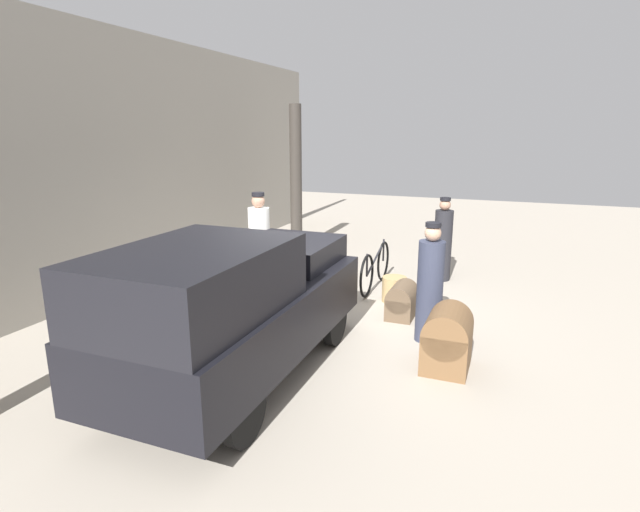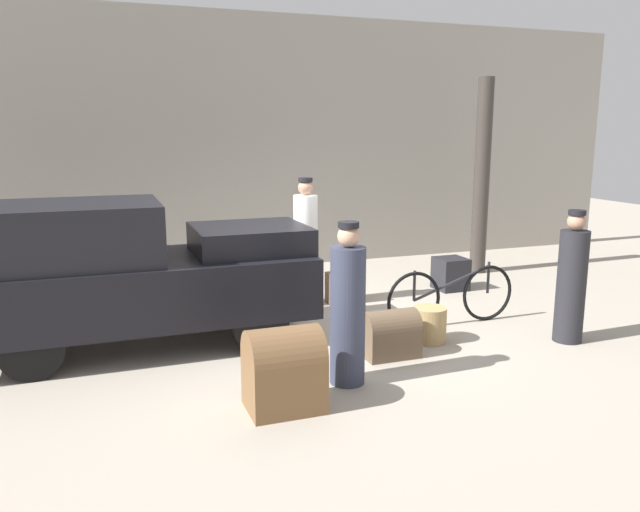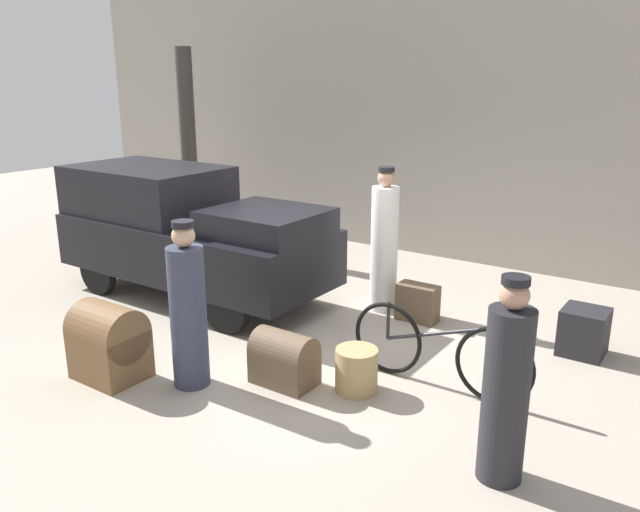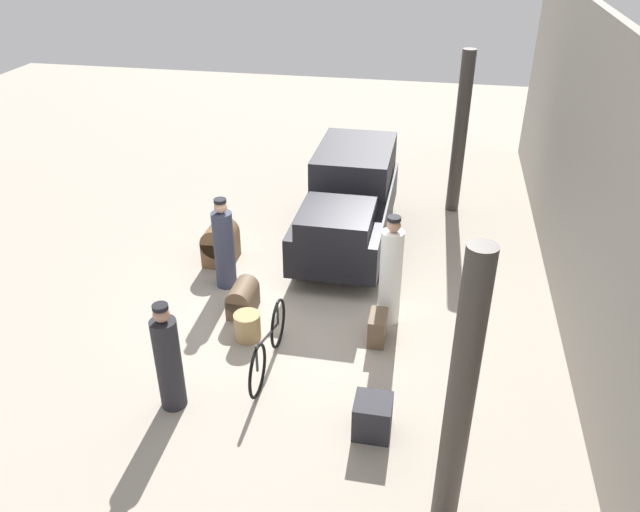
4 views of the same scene
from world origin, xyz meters
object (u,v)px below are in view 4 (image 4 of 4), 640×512
Objects in this scene: bicycle at (268,345)px; conductor_in_dark_uniform at (391,275)px; porter_standing_middle at (224,247)px; wicker_basket at (247,326)px; trunk_barrel_dark at (220,243)px; trunk_large_brown at (377,328)px; truck at (349,199)px; suitcase_small_leather at (243,298)px; porter_with_bicycle at (168,361)px; trunk_wicker_pale at (373,417)px.

bicycle is 2.19m from conductor_in_dark_uniform.
porter_standing_middle is (-2.00, -1.30, 0.37)m from bicycle.
trunk_barrel_dark is (-2.16, -1.16, 0.17)m from wicker_basket.
trunk_large_brown is at bearing 59.33° from trunk_barrel_dark.
trunk_barrel_dark is at bearing -120.67° from trunk_large_brown.
porter_standing_middle is at bearing -43.27° from truck.
conductor_in_dark_uniform is 0.84m from trunk_large_brown.
truck is at bearing 118.29° from trunk_barrel_dark.
trunk_barrel_dark is (1.18, -2.19, -0.54)m from truck.
trunk_barrel_dark is at bearing -149.06° from bicycle.
truck is at bearing -157.44° from conductor_in_dark_uniform.
suitcase_small_leather is (-0.66, -0.28, 0.05)m from wicker_basket.
porter_with_bicycle reaches higher than bicycle.
conductor_in_dark_uniform reaches higher than trunk_wicker_pale.
trunk_wicker_pale reaches higher than trunk_large_brown.
porter_with_bicycle is 3.17m from trunk_large_brown.
porter_with_bicycle is (1.59, -0.54, 0.52)m from wicker_basket.
truck is 3.06m from suitcase_small_leather.
truck is at bearing 172.34° from bicycle.
porter_standing_middle is at bearing -135.68° from trunk_wicker_pale.
bicycle is at bearing 33.09° from porter_standing_middle.
porter_with_bicycle is 2.99m from porter_standing_middle.
truck is 2.68m from porter_standing_middle.
wicker_basket is at bearing 22.80° from suitcase_small_leather.
truck reaches higher than porter_standing_middle.
porter_standing_middle reaches higher than trunk_large_brown.
suitcase_small_leather is at bearing -133.27° from trunk_wicker_pale.
truck is at bearing 136.73° from porter_standing_middle.
porter_with_bicycle is at bearing -46.67° from conductor_in_dark_uniform.
truck reaches higher than bicycle.
trunk_large_brown is 3.62m from trunk_barrel_dark.
trunk_large_brown is 0.81× the size of suitcase_small_leather.
trunk_large_brown is at bearing 81.35° from suitcase_small_leather.
truck is at bearing 154.04° from suitcase_small_leather.
trunk_large_brown is 1.91m from trunk_wicker_pale.
trunk_barrel_dark is at bearing -138.93° from trunk_wicker_pale.
trunk_wicker_pale is at bearing 58.67° from bicycle.
porter_standing_middle is at bearing 24.91° from trunk_barrel_dark.
trunk_barrel_dark reaches higher than wicker_basket.
conductor_in_dark_uniform is at bearing -178.99° from trunk_wicker_pale.
bicycle is 1.47m from porter_with_bicycle.
trunk_wicker_pale is 4.97m from trunk_barrel_dark.
bicycle reaches higher than suitcase_small_leather.
conductor_in_dark_uniform reaches higher than trunk_large_brown.
suitcase_small_leather is at bearing 30.43° from trunk_barrel_dark.
trunk_barrel_dark is (-3.75, -0.62, -0.35)m from porter_with_bicycle.
wicker_basket is at bearing 29.97° from porter_standing_middle.
porter_standing_middle is at bearing -150.03° from wicker_basket.
wicker_basket is 2.63m from trunk_wicker_pale.
bicycle is at bearing -7.66° from truck.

